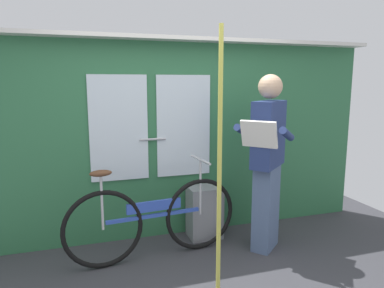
{
  "coord_description": "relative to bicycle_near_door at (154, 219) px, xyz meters",
  "views": [
    {
      "loc": [
        -0.94,
        -2.43,
        1.7
      ],
      "look_at": [
        0.07,
        0.73,
        1.13
      ],
      "focal_mm": 33.35,
      "sensor_mm": 36.0,
      "label": 1
    }
  ],
  "objects": [
    {
      "name": "train_door_wall",
      "position": [
        0.29,
        0.53,
        0.74
      ],
      "size": [
        4.74,
        0.28,
        2.17
      ],
      "color": "#2D6B42",
      "rests_on": "ground_plane"
    },
    {
      "name": "bicycle_near_door",
      "position": [
        0.0,
        0.0,
        0.0
      ],
      "size": [
        1.72,
        0.44,
        0.96
      ],
      "rotation": [
        0.0,
        0.0,
        0.1
      ],
      "color": "black",
      "rests_on": "ground_plane"
    },
    {
      "name": "passenger_reading_newspaper",
      "position": [
        1.14,
        -0.14,
        0.55
      ],
      "size": [
        0.64,
        0.62,
        1.78
      ],
      "rotation": [
        0.0,
        0.0,
        3.87
      ],
      "color": "slate",
      "rests_on": "ground_plane"
    },
    {
      "name": "trash_bin_by_wall",
      "position": [
        0.64,
        0.32,
        -0.11
      ],
      "size": [
        0.36,
        0.28,
        0.57
      ],
      "primitive_type": "cube",
      "color": "gray",
      "rests_on": "ground_plane"
    },
    {
      "name": "handrail_pole",
      "position": [
        0.39,
        -0.72,
        0.67
      ],
      "size": [
        0.04,
        0.04,
        2.13
      ],
      "primitive_type": "cylinder",
      "color": "#C6C14C",
      "rests_on": "ground_plane"
    }
  ]
}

